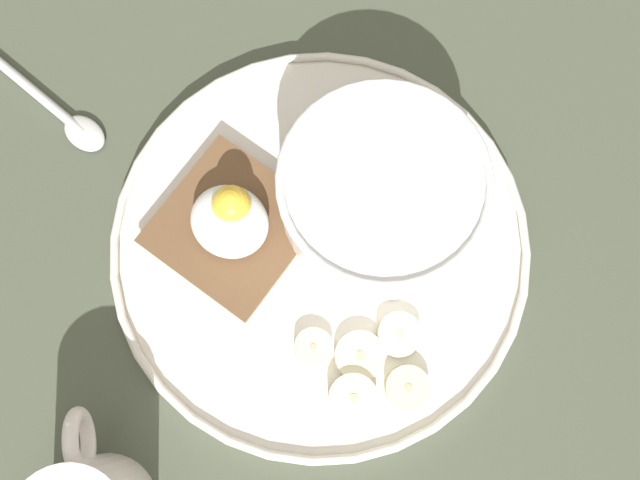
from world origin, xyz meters
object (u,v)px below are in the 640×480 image
poached_egg (230,218)px  banana_slice_left (408,388)px  banana_slice_back (360,356)px  banana_slice_inner (313,347)px  banana_slice_front (353,398)px  oatmeal_bowl (381,193)px  spoon (57,110)px  banana_slice_right (399,334)px  toast_slice (233,227)px

poached_egg → banana_slice_left: bearing=-7.2°
banana_slice_back → banana_slice_inner: banana_slice_inner is taller
banana_slice_front → banana_slice_left: banana_slice_front is taller
oatmeal_bowl → spoon: size_ratio=1.11×
banana_slice_right → spoon: banana_slice_right is taller
poached_egg → banana_slice_front: (14.10, -4.89, -1.99)cm
banana_slice_front → banana_slice_back: size_ratio=0.98×
banana_slice_left → banana_slice_inner: (-6.88, -1.60, 0.03)cm
toast_slice → banana_slice_inner: size_ratio=3.24×
banana_slice_front → toast_slice: bearing=161.5°
toast_slice → banana_slice_front: 14.76cm
banana_slice_front → poached_egg: bearing=160.9°
toast_slice → banana_slice_front: (14.00, -4.68, -0.06)cm
spoon → banana_slice_left: bearing=-2.5°
poached_egg → banana_slice_front: poached_egg is taller
toast_slice → banana_slice_back: (12.72, -2.06, -0.28)cm
banana_slice_front → banana_slice_left: (2.64, 2.79, -0.17)cm
toast_slice → spoon: bearing=-178.6°
oatmeal_bowl → banana_slice_back: size_ratio=2.90×
banana_slice_back → banana_slice_inner: 3.29cm
spoon → oatmeal_bowl: bearing=18.4°
banana_slice_left → banana_slice_right: (-2.54, 2.67, 0.10)cm
banana_slice_inner → spoon: bearing=173.5°
poached_egg → banana_slice_right: poached_egg is taller
banana_slice_left → banana_slice_back: size_ratio=0.83×
oatmeal_bowl → spoon: 25.98cm
oatmeal_bowl → banana_slice_back: bearing=-61.5°
banana_slice_right → spoon: size_ratio=0.29×
poached_egg → banana_slice_back: poached_egg is taller
toast_slice → banana_slice_left: 16.75cm
poached_egg → banana_slice_front: bearing=-19.1°
banana_slice_front → banana_slice_right: (0.10, 5.46, -0.07)cm
spoon → banana_slice_right: bearing=2.2°
oatmeal_bowl → poached_egg: (-7.53, -7.45, -0.63)cm
toast_slice → banana_slice_right: 14.12cm
oatmeal_bowl → toast_slice: size_ratio=1.45×
banana_slice_inner → oatmeal_bowl: bearing=101.8°
banana_slice_left → banana_slice_right: bearing=133.6°
poached_egg → spoon: 17.18cm
banana_slice_left → banana_slice_back: (-3.92, -0.17, -0.05)cm
toast_slice → poached_egg: (-0.10, 0.21, 1.93)cm
oatmeal_bowl → banana_slice_right: bearing=-45.9°
banana_slice_left → banana_slice_inner: banana_slice_inner is taller
poached_egg → banana_slice_inner: size_ratio=1.85×
toast_slice → banana_slice_front: same height
banana_slice_inner → spoon: banana_slice_inner is taller
poached_egg → toast_slice: bearing=-66.1°
poached_egg → banana_slice_right: 14.36cm
banana_slice_back → banana_slice_inner: size_ratio=1.62×
banana_slice_front → banana_slice_back: bearing=116.1°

